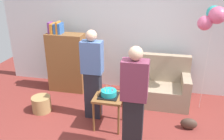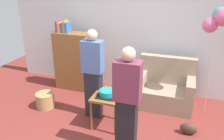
{
  "view_description": "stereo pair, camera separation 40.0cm",
  "coord_description": "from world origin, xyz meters",
  "px_view_note": "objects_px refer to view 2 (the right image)",
  "views": [
    {
      "loc": [
        0.66,
        -2.95,
        2.47
      ],
      "look_at": [
        -0.14,
        0.67,
        0.95
      ],
      "focal_mm": 37.78,
      "sensor_mm": 36.0,
      "label": 1
    },
    {
      "loc": [
        1.04,
        -2.84,
        2.47
      ],
      "look_at": [
        -0.14,
        0.67,
        0.95
      ],
      "focal_mm": 37.78,
      "sensor_mm": 36.0,
      "label": 2
    }
  ],
  "objects_px": {
    "balloon_bunch": "(219,19)",
    "bookshelf": "(73,60)",
    "birthday_cake": "(107,93)",
    "couch": "(165,89)",
    "person_blowing_candles": "(93,74)",
    "wicker_basket": "(45,100)",
    "person_holding_cake": "(127,103)",
    "side_table": "(107,100)",
    "handbag": "(189,129)"
  },
  "relations": [
    {
      "from": "bookshelf",
      "to": "handbag",
      "type": "xyz_separation_m",
      "value": [
        2.58,
        -0.96,
        -0.57
      ]
    },
    {
      "from": "bookshelf",
      "to": "balloon_bunch",
      "type": "xyz_separation_m",
      "value": [
        2.83,
        -0.24,
        1.12
      ]
    },
    {
      "from": "person_blowing_candles",
      "to": "wicker_basket",
      "type": "distance_m",
      "value": 1.23
    },
    {
      "from": "couch",
      "to": "bookshelf",
      "type": "bearing_deg",
      "value": 176.61
    },
    {
      "from": "person_holding_cake",
      "to": "balloon_bunch",
      "type": "xyz_separation_m",
      "value": [
        1.12,
        1.46,
        0.96
      ]
    },
    {
      "from": "wicker_basket",
      "to": "balloon_bunch",
      "type": "xyz_separation_m",
      "value": [
        2.97,
        0.74,
        1.64
      ]
    },
    {
      "from": "person_blowing_candles",
      "to": "balloon_bunch",
      "type": "height_order",
      "value": "balloon_bunch"
    },
    {
      "from": "couch",
      "to": "person_holding_cake",
      "type": "bearing_deg",
      "value": -102.95
    },
    {
      "from": "side_table",
      "to": "wicker_basket",
      "type": "xyz_separation_m",
      "value": [
        -1.37,
        0.18,
        -0.34
      ]
    },
    {
      "from": "side_table",
      "to": "person_holding_cake",
      "type": "height_order",
      "value": "person_holding_cake"
    },
    {
      "from": "person_blowing_candles",
      "to": "birthday_cake",
      "type": "bearing_deg",
      "value": -24.18
    },
    {
      "from": "couch",
      "to": "person_blowing_candles",
      "type": "distance_m",
      "value": 1.52
    },
    {
      "from": "handbag",
      "to": "side_table",
      "type": "bearing_deg",
      "value": -171.66
    },
    {
      "from": "couch",
      "to": "balloon_bunch",
      "type": "relative_size",
      "value": 0.56
    },
    {
      "from": "handbag",
      "to": "bookshelf",
      "type": "bearing_deg",
      "value": 159.52
    },
    {
      "from": "side_table",
      "to": "balloon_bunch",
      "type": "relative_size",
      "value": 0.29
    },
    {
      "from": "balloon_bunch",
      "to": "person_holding_cake",
      "type": "bearing_deg",
      "value": -127.43
    },
    {
      "from": "side_table",
      "to": "balloon_bunch",
      "type": "xyz_separation_m",
      "value": [
        1.6,
        0.92,
        1.3
      ]
    },
    {
      "from": "bookshelf",
      "to": "couch",
      "type": "bearing_deg",
      "value": -3.39
    },
    {
      "from": "person_blowing_candles",
      "to": "balloon_bunch",
      "type": "xyz_separation_m",
      "value": [
        1.94,
        0.69,
        0.96
      ]
    },
    {
      "from": "birthday_cake",
      "to": "person_holding_cake",
      "type": "bearing_deg",
      "value": -48.01
    },
    {
      "from": "bookshelf",
      "to": "balloon_bunch",
      "type": "distance_m",
      "value": 3.05
    },
    {
      "from": "bookshelf",
      "to": "side_table",
      "type": "xyz_separation_m",
      "value": [
        1.23,
        -1.16,
        -0.18
      ]
    },
    {
      "from": "handbag",
      "to": "balloon_bunch",
      "type": "relative_size",
      "value": 0.14
    },
    {
      "from": "birthday_cake",
      "to": "person_holding_cake",
      "type": "relative_size",
      "value": 0.2
    },
    {
      "from": "handbag",
      "to": "balloon_bunch",
      "type": "xyz_separation_m",
      "value": [
        0.24,
        0.72,
        1.69
      ]
    },
    {
      "from": "side_table",
      "to": "handbag",
      "type": "height_order",
      "value": "side_table"
    },
    {
      "from": "side_table",
      "to": "person_blowing_candles",
      "type": "height_order",
      "value": "person_blowing_candles"
    },
    {
      "from": "couch",
      "to": "birthday_cake",
      "type": "height_order",
      "value": "couch"
    },
    {
      "from": "side_table",
      "to": "birthday_cake",
      "type": "bearing_deg",
      "value": 97.34
    },
    {
      "from": "person_holding_cake",
      "to": "handbag",
      "type": "distance_m",
      "value": 1.35
    },
    {
      "from": "couch",
      "to": "bookshelf",
      "type": "distance_m",
      "value": 2.1
    },
    {
      "from": "balloon_bunch",
      "to": "couch",
      "type": "bearing_deg",
      "value": 171.22
    },
    {
      "from": "side_table",
      "to": "balloon_bunch",
      "type": "height_order",
      "value": "balloon_bunch"
    },
    {
      "from": "person_holding_cake",
      "to": "side_table",
      "type": "bearing_deg",
      "value": -43.39
    },
    {
      "from": "person_blowing_candles",
      "to": "balloon_bunch",
      "type": "bearing_deg",
      "value": 29.5
    },
    {
      "from": "side_table",
      "to": "wicker_basket",
      "type": "height_order",
      "value": "side_table"
    },
    {
      "from": "side_table",
      "to": "handbag",
      "type": "xyz_separation_m",
      "value": [
        1.35,
        0.2,
        -0.39
      ]
    },
    {
      "from": "birthday_cake",
      "to": "balloon_bunch",
      "type": "height_order",
      "value": "balloon_bunch"
    },
    {
      "from": "birthday_cake",
      "to": "person_blowing_candles",
      "type": "distance_m",
      "value": 0.46
    },
    {
      "from": "person_blowing_candles",
      "to": "bookshelf",
      "type": "bearing_deg",
      "value": 143.5
    },
    {
      "from": "bookshelf",
      "to": "balloon_bunch",
      "type": "height_order",
      "value": "balloon_bunch"
    },
    {
      "from": "balloon_bunch",
      "to": "handbag",
      "type": "bearing_deg",
      "value": -108.6
    },
    {
      "from": "wicker_basket",
      "to": "side_table",
      "type": "bearing_deg",
      "value": -7.44
    },
    {
      "from": "handbag",
      "to": "person_holding_cake",
      "type": "bearing_deg",
      "value": -139.94
    },
    {
      "from": "wicker_basket",
      "to": "birthday_cake",
      "type": "bearing_deg",
      "value": -7.44
    },
    {
      "from": "person_holding_cake",
      "to": "handbag",
      "type": "height_order",
      "value": "person_holding_cake"
    },
    {
      "from": "balloon_bunch",
      "to": "bookshelf",
      "type": "bearing_deg",
      "value": 175.16
    },
    {
      "from": "person_blowing_candles",
      "to": "person_holding_cake",
      "type": "relative_size",
      "value": 1.0
    },
    {
      "from": "couch",
      "to": "side_table",
      "type": "xyz_separation_m",
      "value": [
        -0.84,
        -1.04,
        0.15
      ]
    }
  ]
}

